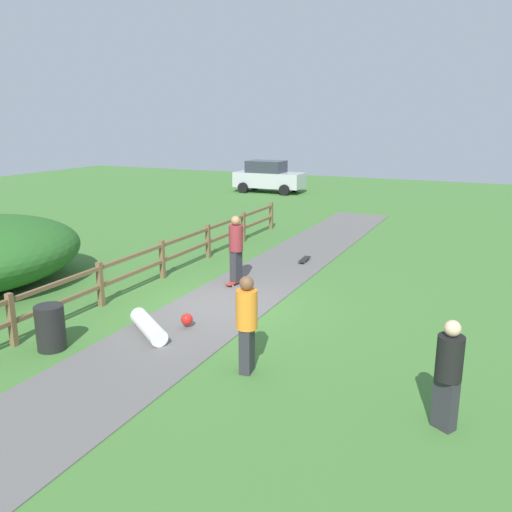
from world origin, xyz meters
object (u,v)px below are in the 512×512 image
object	(u,v)px
bystander_black	(448,370)
parked_car_silver	(268,177)
bystander_orange	(247,320)
trash_bin	(50,328)
skateboard_loose	(305,259)
skater_riding	(236,246)
skater_fallen	(152,326)

from	to	relation	value
bystander_black	parked_car_silver	distance (m)	25.88
bystander_orange	parked_car_silver	bearing A→B (deg)	112.88
trash_bin	skateboard_loose	size ratio (longest dim) A/B	1.11
parked_car_silver	skater_riding	bearing A→B (deg)	-68.87
bystander_black	skater_riding	bearing A→B (deg)	140.33
skateboard_loose	skater_fallen	bearing A→B (deg)	-97.36
skateboard_loose	bystander_black	world-z (taller)	bystander_black
skateboard_loose	trash_bin	bearing A→B (deg)	-105.12
skater_riding	skateboard_loose	distance (m)	3.29
skateboard_loose	parked_car_silver	xyz separation A→B (m)	(-7.69, 14.59, 0.87)
bystander_black	skater_fallen	bearing A→B (deg)	169.94
skateboard_loose	bystander_orange	size ratio (longest dim) A/B	0.45
skater_fallen	skateboard_loose	distance (m)	6.94
skater_riding	bystander_black	size ratio (longest dim) A/B	1.12
skater_fallen	bystander_black	xyz separation A→B (m)	(5.94, -1.05, 0.72)
trash_bin	skateboard_loose	bearing A→B (deg)	74.88
skater_riding	skateboard_loose	world-z (taller)	skater_riding
bystander_black	bystander_orange	xyz separation A→B (m)	(-3.39, 0.38, 0.07)
trash_bin	skateboard_loose	xyz separation A→B (m)	(2.24, 8.30, -0.36)
skater_fallen	skateboard_loose	xyz separation A→B (m)	(0.89, 6.88, -0.11)
trash_bin	bystander_black	world-z (taller)	bystander_black
bystander_black	bystander_orange	distance (m)	3.41
bystander_orange	parked_car_silver	size ratio (longest dim) A/B	0.42
trash_bin	bystander_black	xyz separation A→B (m)	(7.29, 0.37, 0.47)
skateboard_loose	bystander_black	size ratio (longest dim) A/B	0.48
trash_bin	bystander_orange	xyz separation A→B (m)	(3.90, 0.75, 0.54)
skater_fallen	parked_car_silver	bearing A→B (deg)	107.57
parked_car_silver	bystander_orange	bearing A→B (deg)	-67.12
bystander_orange	skater_riding	bearing A→B (deg)	119.25
trash_bin	skater_fallen	distance (m)	1.98
skater_riding	parked_car_silver	world-z (taller)	parked_car_silver
trash_bin	bystander_orange	bearing A→B (deg)	10.82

